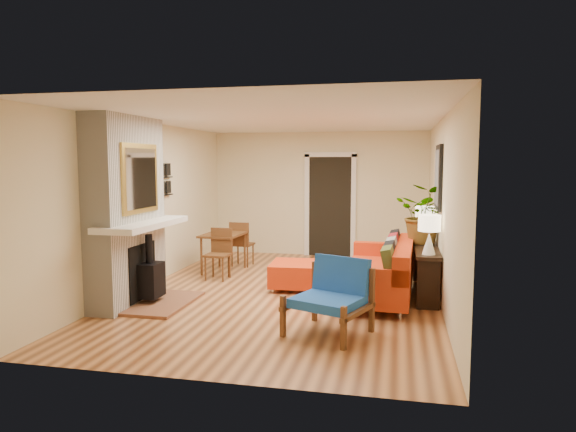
# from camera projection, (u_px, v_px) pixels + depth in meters

# --- Properties ---
(room_shell) EXTENTS (6.50, 6.50, 6.50)m
(room_shell) POSITION_uv_depth(u_px,v_px,m) (344.00, 200.00, 10.09)
(room_shell) COLOR tan
(room_shell) RESTS_ON ground
(fireplace) EXTENTS (1.09, 1.68, 2.60)m
(fireplace) POSITION_uv_depth(u_px,v_px,m) (129.00, 215.00, 7.11)
(fireplace) COLOR white
(fireplace) RESTS_ON ground
(sofa) EXTENTS (1.08, 2.31, 0.89)m
(sofa) POSITION_uv_depth(u_px,v_px,m) (384.00, 271.00, 7.48)
(sofa) COLOR silver
(sofa) RESTS_ON ground
(ottoman) EXTENTS (0.86, 0.86, 0.41)m
(ottoman) POSITION_uv_depth(u_px,v_px,m) (297.00, 274.00, 8.02)
(ottoman) COLOR silver
(ottoman) RESTS_ON ground
(blue_chair) EXTENTS (1.06, 1.05, 0.86)m
(blue_chair) POSITION_uv_depth(u_px,v_px,m) (333.00, 292.00, 5.96)
(blue_chair) COLOR brown
(blue_chair) RESTS_ON ground
(dining_table) EXTENTS (0.72, 1.60, 0.85)m
(dining_table) POSITION_uv_depth(u_px,v_px,m) (227.00, 241.00, 9.22)
(dining_table) COLOR brown
(dining_table) RESTS_ON ground
(console_table) EXTENTS (0.34, 1.85, 0.72)m
(console_table) POSITION_uv_depth(u_px,v_px,m) (426.00, 256.00, 7.65)
(console_table) COLOR black
(console_table) RESTS_ON ground
(lamp_near) EXTENTS (0.30, 0.30, 0.54)m
(lamp_near) POSITION_uv_depth(u_px,v_px,m) (429.00, 230.00, 6.92)
(lamp_near) COLOR white
(lamp_near) RESTS_ON console_table
(lamp_far) EXTENTS (0.30, 0.30, 0.54)m
(lamp_far) POSITION_uv_depth(u_px,v_px,m) (424.00, 219.00, 8.27)
(lamp_far) COLOR white
(lamp_far) RESTS_ON console_table
(houseplant) EXTENTS (1.04, 0.98, 0.92)m
(houseplant) POSITION_uv_depth(u_px,v_px,m) (425.00, 214.00, 7.83)
(houseplant) COLOR #1E5919
(houseplant) RESTS_ON console_table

